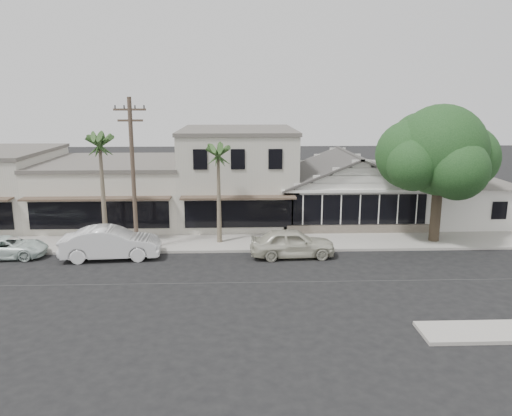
{
  "coord_description": "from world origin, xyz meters",
  "views": [
    {
      "loc": [
        -3.03,
        -23.28,
        8.98
      ],
      "look_at": [
        -1.93,
        6.0,
        2.45
      ],
      "focal_mm": 35.0,
      "sensor_mm": 36.0,
      "label": 1
    }
  ],
  "objects_px": {
    "shade_tree": "(438,153)",
    "car_1": "(111,243)",
    "car_2": "(7,247)",
    "utility_pole": "(133,172)",
    "car_0": "(292,243)"
  },
  "relations": [
    {
      "from": "shade_tree",
      "to": "car_1",
      "type": "bearing_deg",
      "value": -172.21
    },
    {
      "from": "car_1",
      "to": "car_2",
      "type": "xyz_separation_m",
      "value": [
        -5.97,
        0.38,
        -0.3
      ]
    },
    {
      "from": "shade_tree",
      "to": "utility_pole",
      "type": "bearing_deg",
      "value": -175.08
    },
    {
      "from": "car_2",
      "to": "shade_tree",
      "type": "relative_size",
      "value": 0.51
    },
    {
      "from": "car_0",
      "to": "car_1",
      "type": "relative_size",
      "value": 0.88
    },
    {
      "from": "car_0",
      "to": "car_1",
      "type": "height_order",
      "value": "car_1"
    },
    {
      "from": "utility_pole",
      "to": "car_0",
      "type": "relative_size",
      "value": 1.87
    },
    {
      "from": "car_1",
      "to": "shade_tree",
      "type": "height_order",
      "value": "shade_tree"
    },
    {
      "from": "car_0",
      "to": "car_2",
      "type": "xyz_separation_m",
      "value": [
        -16.29,
        0.44,
        -0.21
      ]
    },
    {
      "from": "car_0",
      "to": "car_1",
      "type": "xyz_separation_m",
      "value": [
        -10.31,
        0.07,
        0.09
      ]
    },
    {
      "from": "car_0",
      "to": "shade_tree",
      "type": "distance_m",
      "value": 10.71
    },
    {
      "from": "utility_pole",
      "to": "car_1",
      "type": "relative_size",
      "value": 1.63
    },
    {
      "from": "utility_pole",
      "to": "car_1",
      "type": "bearing_deg",
      "value": -138.5
    },
    {
      "from": "utility_pole",
      "to": "shade_tree",
      "type": "bearing_deg",
      "value": 4.92
    },
    {
      "from": "car_0",
      "to": "shade_tree",
      "type": "height_order",
      "value": "shade_tree"
    }
  ]
}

